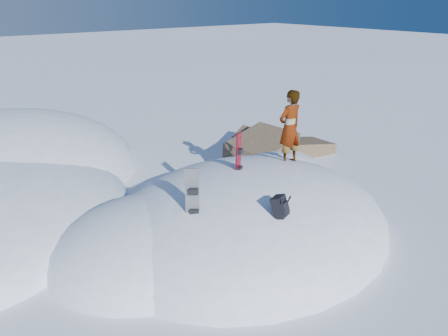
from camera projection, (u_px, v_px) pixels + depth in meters
ground at (248, 231)px, 10.20m from camera, size 120.00×120.00×0.00m
snow_mound at (236, 229)px, 10.27m from camera, size 8.00×6.00×3.00m
rock_outcrop at (272, 160)px, 14.54m from camera, size 4.68×4.41×1.68m
snowboard_red at (239, 162)px, 9.81m from camera, size 0.26×0.23×1.40m
snowboard_dark at (193, 204)px, 8.32m from camera, size 0.28×0.28×1.44m
backpack at (280, 207)px, 8.19m from camera, size 0.38×0.43×0.48m
gear_pile at (207, 300)px, 7.72m from camera, size 0.82×0.70×0.22m
person at (290, 128)px, 10.44m from camera, size 0.67×0.44×1.83m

